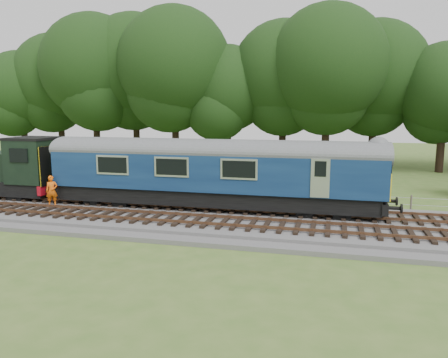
# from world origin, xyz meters

# --- Properties ---
(ground) EXTENTS (120.00, 120.00, 0.00)m
(ground) POSITION_xyz_m (0.00, 0.00, 0.00)
(ground) COLOR #446826
(ground) RESTS_ON ground
(ballast) EXTENTS (70.00, 7.00, 0.35)m
(ballast) POSITION_xyz_m (0.00, 0.00, 0.17)
(ballast) COLOR #4C4C4F
(ballast) RESTS_ON ground
(track_north) EXTENTS (67.20, 2.40, 0.21)m
(track_north) POSITION_xyz_m (0.00, 1.40, 0.42)
(track_north) COLOR black
(track_north) RESTS_ON ballast
(track_south) EXTENTS (67.20, 2.40, 0.21)m
(track_south) POSITION_xyz_m (0.00, -1.60, 0.42)
(track_south) COLOR black
(track_south) RESTS_ON ballast
(fence) EXTENTS (64.00, 0.12, 1.00)m
(fence) POSITION_xyz_m (0.00, 4.50, 0.00)
(fence) COLOR #6B6054
(fence) RESTS_ON ground
(tree_line) EXTENTS (70.00, 8.00, 18.00)m
(tree_line) POSITION_xyz_m (0.00, 22.00, 0.00)
(tree_line) COLOR black
(tree_line) RESTS_ON ground
(dmu_railcar) EXTENTS (18.05, 2.86, 3.88)m
(dmu_railcar) POSITION_xyz_m (-0.68, 1.40, 2.61)
(dmu_railcar) COLOR black
(dmu_railcar) RESTS_ON ground
(worker) EXTENTS (0.75, 0.71, 1.73)m
(worker) POSITION_xyz_m (-9.57, -0.27, 1.21)
(worker) COLOR #F4600C
(worker) RESTS_ON ballast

